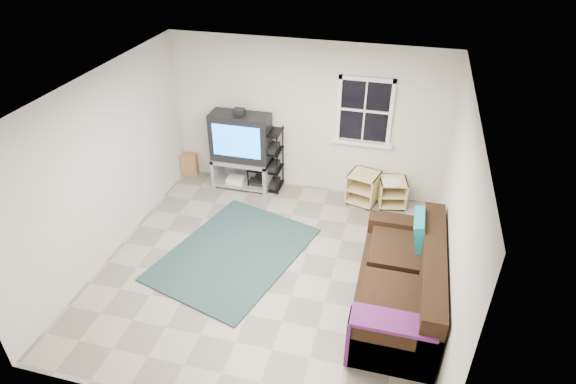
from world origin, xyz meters
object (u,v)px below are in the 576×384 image
(av_rack, at_px, (265,163))
(tv_unit, at_px, (241,145))
(side_table_right, at_px, (392,190))
(sofa, at_px, (402,285))
(side_table_left, at_px, (364,186))

(av_rack, bearing_deg, tv_unit, -173.75)
(side_table_right, height_order, sofa, sofa)
(side_table_right, bearing_deg, sofa, -82.96)
(tv_unit, xyz_separation_m, av_rack, (0.41, 0.04, -0.31))
(tv_unit, xyz_separation_m, sofa, (2.89, -2.29, -0.45))
(av_rack, bearing_deg, sofa, -43.30)
(side_table_right, bearing_deg, tv_unit, -178.76)
(av_rack, xyz_separation_m, sofa, (2.48, -2.34, -0.14))
(side_table_left, distance_m, sofa, 2.46)
(side_table_right, distance_m, sofa, 2.37)
(tv_unit, distance_m, av_rack, 0.52)
(av_rack, height_order, sofa, av_rack)
(av_rack, relative_size, side_table_right, 2.24)
(av_rack, relative_size, side_table_left, 2.03)
(side_table_left, height_order, side_table_right, side_table_left)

